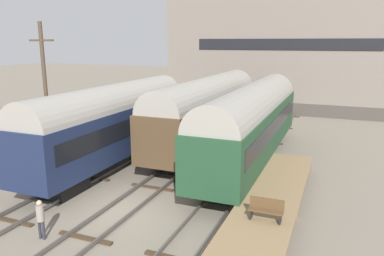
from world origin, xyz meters
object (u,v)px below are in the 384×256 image
object	(u,v)px
train_car_green	(252,120)
person_worker	(40,216)
train_car_brown	(207,108)
train_car_navy	(113,121)
utility_pole	(46,95)
bench	(266,209)

from	to	relation	value
train_car_green	person_worker	world-z (taller)	train_car_green
train_car_green	train_car_brown	distance (m)	5.08
train_car_navy	utility_pole	bearing A→B (deg)	-150.31
train_car_green	utility_pole	world-z (taller)	utility_pole
train_car_brown	train_car_navy	world-z (taller)	train_car_brown
person_worker	utility_pole	xyz separation A→B (m)	(-6.02, 7.31, 3.75)
train_car_brown	person_worker	world-z (taller)	train_car_brown
train_car_navy	utility_pole	distance (m)	4.41
train_car_green	utility_pole	bearing A→B (deg)	-154.51
train_car_green	person_worker	distance (m)	14.38
bench	train_car_navy	bearing A→B (deg)	151.58
person_worker	utility_pole	distance (m)	10.19
train_car_green	train_car_navy	distance (m)	9.12
train_car_green	utility_pole	size ratio (longest dim) A/B	1.92
train_car_brown	bench	size ratio (longest dim) A/B	12.55
train_car_green	train_car_navy	xyz separation A→B (m)	(-8.36, -3.66, 0.01)
train_car_brown	train_car_navy	bearing A→B (deg)	-122.53
bench	utility_pole	bearing A→B (deg)	164.58
train_car_brown	person_worker	distance (m)	16.09
person_worker	utility_pole	world-z (taller)	utility_pole
train_car_brown	train_car_navy	xyz separation A→B (m)	(-4.18, -6.55, -0.02)
train_car_brown	utility_pole	size ratio (longest dim) A/B	1.89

